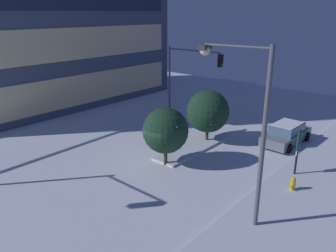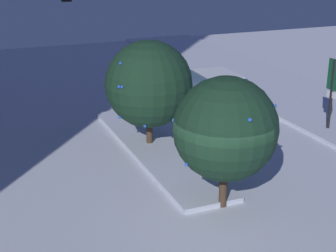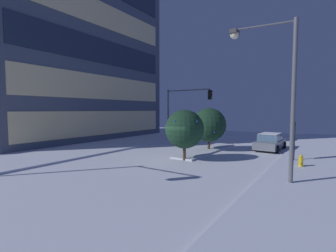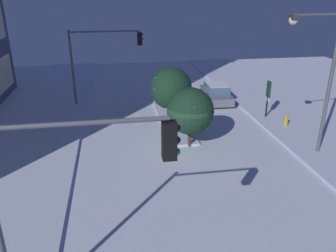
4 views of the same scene
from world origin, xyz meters
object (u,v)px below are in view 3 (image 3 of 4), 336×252
(decorated_tree_median, at_px, (184,129))
(decorated_tree_left_of_median, at_px, (209,125))
(parking_info_sign, at_px, (294,136))
(traffic_light_corner_far_right, at_px, (185,104))
(fire_hydrant, at_px, (301,162))
(street_lamp_arched, at_px, (275,79))
(car_near, at_px, (270,142))

(decorated_tree_median, relative_size, decorated_tree_left_of_median, 0.96)
(parking_info_sign, xyz_separation_m, decorated_tree_left_of_median, (1.19, 6.87, 0.49))
(traffic_light_corner_far_right, relative_size, fire_hydrant, 7.02)
(decorated_tree_left_of_median, bearing_deg, traffic_light_corner_far_right, 48.93)
(traffic_light_corner_far_right, distance_m, street_lamp_arched, 16.06)
(car_near, distance_m, traffic_light_corner_far_right, 9.98)
(car_near, height_order, decorated_tree_median, decorated_tree_median)
(car_near, xyz_separation_m, traffic_light_corner_far_right, (0.80, 9.28, 3.57))
(car_near, bearing_deg, street_lamp_arched, -166.52)
(car_near, bearing_deg, decorated_tree_median, 155.54)
(traffic_light_corner_far_right, xyz_separation_m, decorated_tree_left_of_median, (-4.19, -4.80, -2.01))
(car_near, height_order, decorated_tree_left_of_median, decorated_tree_left_of_median)
(car_near, distance_m, decorated_tree_left_of_median, 5.82)
(street_lamp_arched, height_order, fire_hydrant, street_lamp_arched)
(fire_hydrant, bearing_deg, traffic_light_corner_far_right, 59.44)
(decorated_tree_median, bearing_deg, parking_info_sign, -60.65)
(decorated_tree_median, bearing_deg, decorated_tree_left_of_median, 3.36)
(street_lamp_arched, xyz_separation_m, decorated_tree_median, (2.26, 6.25, -2.86))
(fire_hydrant, xyz_separation_m, decorated_tree_median, (-1.83, 7.17, 1.82))
(traffic_light_corner_far_right, bearing_deg, fire_hydrant, -30.56)
(car_near, bearing_deg, fire_hydrant, -152.72)
(fire_hydrant, xyz_separation_m, parking_info_sign, (1.87, 0.59, 1.37))
(street_lamp_arched, bearing_deg, fire_hydrant, -108.84)
(street_lamp_arched, bearing_deg, parking_info_sign, -99.30)
(street_lamp_arched, distance_m, decorated_tree_median, 7.24)
(car_near, height_order, parking_info_sign, parking_info_sign)
(parking_info_sign, bearing_deg, decorated_tree_median, 26.48)
(parking_info_sign, distance_m, decorated_tree_left_of_median, 6.99)
(traffic_light_corner_far_right, xyz_separation_m, fire_hydrant, (-7.24, -12.26, -3.87))
(decorated_tree_median, distance_m, decorated_tree_left_of_median, 4.90)
(car_near, distance_m, fire_hydrant, 7.10)
(street_lamp_arched, distance_m, fire_hydrant, 6.29)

